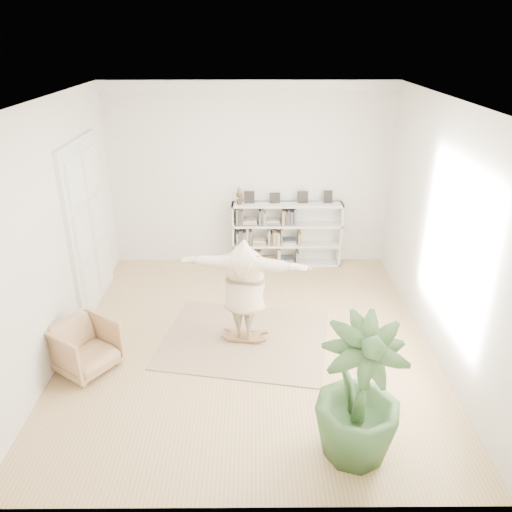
{
  "coord_description": "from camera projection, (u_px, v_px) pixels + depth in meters",
  "views": [
    {
      "loc": [
        0.07,
        -6.55,
        4.41
      ],
      "look_at": [
        0.12,
        0.4,
        1.26
      ],
      "focal_mm": 35.0,
      "sensor_mm": 36.0,
      "label": 1
    }
  ],
  "objects": [
    {
      "name": "rocker_board",
      "position": [
        245.0,
        336.0,
        7.77
      ],
      "size": [
        0.53,
        0.37,
        0.1
      ],
      "rotation": [
        0.0,
        0.0,
        -0.18
      ],
      "color": "brown",
      "rests_on": "rug"
    },
    {
      "name": "armchair",
      "position": [
        85.0,
        347.0,
        6.99
      ],
      "size": [
        1.09,
        1.09,
        0.72
      ],
      "primitive_type": "imported",
      "rotation": [
        0.0,
        0.0,
        0.96
      ],
      "color": "tan",
      "rests_on": "floor"
    },
    {
      "name": "houseplant",
      "position": [
        359.0,
        393.0,
        5.36
      ],
      "size": [
        1.12,
        1.12,
        1.7
      ],
      "primitive_type": "imported",
      "rotation": [
        0.0,
        0.0,
        0.2
      ],
      "color": "#2F4F27",
      "rests_on": "floor"
    },
    {
      "name": "rug",
      "position": [
        245.0,
        339.0,
        7.79
      ],
      "size": [
        2.82,
        2.41,
        0.02
      ],
      "primitive_type": "cube",
      "rotation": [
        0.0,
        0.0,
        -0.18
      ],
      "color": "tan",
      "rests_on": "floor"
    },
    {
      "name": "bookshelf",
      "position": [
        286.0,
        235.0,
        10.09
      ],
      "size": [
        2.2,
        0.35,
        1.64
      ],
      "color": "silver",
      "rests_on": "floor"
    },
    {
      "name": "floor",
      "position": [
        249.0,
        340.0,
        7.79
      ],
      "size": [
        6.0,
        6.0,
        0.0
      ],
      "primitive_type": "plane",
      "color": "#A48354",
      "rests_on": "ground"
    },
    {
      "name": "room_shell",
      "position": [
        249.0,
        85.0,
        9.01
      ],
      "size": [
        6.0,
        6.0,
        6.0
      ],
      "color": "silver",
      "rests_on": "floor"
    },
    {
      "name": "person",
      "position": [
        244.0,
        287.0,
        7.41
      ],
      "size": [
        2.05,
        0.88,
        1.61
      ],
      "primitive_type": "imported",
      "rotation": [
        0.0,
        0.0,
        2.96
      ],
      "color": "beige",
      "rests_on": "rocker_board"
    },
    {
      "name": "doors",
      "position": [
        88.0,
        227.0,
        8.38
      ],
      "size": [
        0.09,
        1.78,
        2.92
      ],
      "color": "white",
      "rests_on": "floor"
    }
  ]
}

